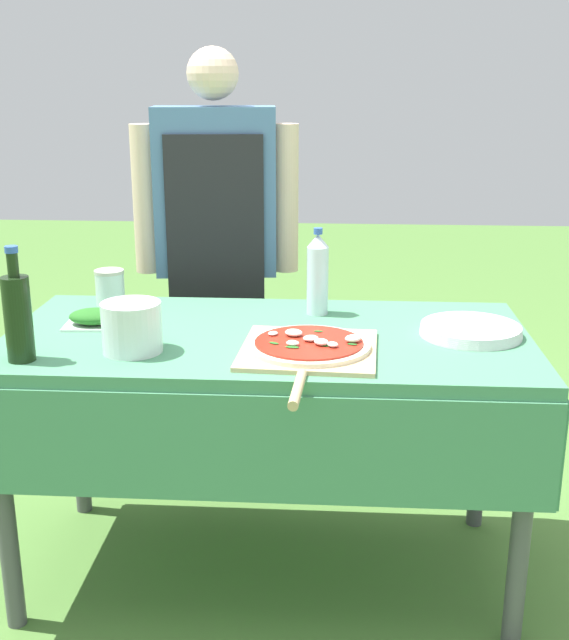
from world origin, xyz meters
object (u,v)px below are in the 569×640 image
Objects in this scene: water_bottle at (318,274)px; herb_container at (95,318)px; prep_table at (267,367)px; pizza_on_peel at (309,348)px; oil_bottle at (18,316)px; person_cook at (217,234)px; plate_stack at (471,330)px; sauce_jar at (110,289)px; mixing_tub at (132,327)px.

water_bottle reaches higher than herb_container.
water_bottle is (0.13, 0.21, 0.22)m from prep_table.
pizza_on_peel is 1.91× the size of oil_bottle.
person_cook is 5.89× the size of water_bottle.
water_bottle is (0.37, -0.45, -0.03)m from person_cook.
oil_bottle is (-0.36, -0.91, -0.04)m from person_cook.
plate_stack is 1.10m from sauce_jar.
person_cook reaches higher than pizza_on_peel.
mixing_tub is (-0.33, -0.17, 0.16)m from prep_table.
person_cook reaches higher than plate_stack.
sauce_jar is (-0.28, -0.39, -0.10)m from person_cook.
prep_table is 13.23× the size of sauce_jar.
person_cook is at bearing 129.39° from water_bottle.
person_cook is at bearing 83.15° from mixing_tub.
pizza_on_peel is 2.14× the size of water_bottle.
herb_container is at bearing -85.90° from sauce_jar.
water_bottle is (0.01, 0.36, 0.11)m from pizza_on_peel.
sauce_jar is at bearing 152.98° from prep_table.
plate_stack is (0.56, 0.02, 0.11)m from prep_table.
pizza_on_peel is at bearing -52.34° from prep_table.
oil_bottle is at bearing -147.47° from water_bottle.
water_bottle is at bearing 123.61° from person_cook.
plate_stack is at bearing 2.07° from prep_table.
herb_container is at bearing 127.50° from mixing_tub.
prep_table is 0.33m from water_bottle.
person_cook reaches higher than sauce_jar.
oil_bottle is 1.88× the size of mixing_tub.
herb_container reaches higher than prep_table.
mixing_tub reaches higher than prep_table.
prep_table is at bearing -4.57° from herb_container.
mixing_tub is at bearing -52.50° from herb_container.
water_bottle is 0.65m from sauce_jar.
water_bottle is at bearing -4.91° from sauce_jar.
sauce_jar is at bearing 112.41° from mixing_tub.
plate_stack is 2.51× the size of sauce_jar.
person_cook is 0.89m from pizza_on_peel.
water_bottle reaches higher than plate_stack.
herb_container is (-0.26, -0.61, -0.13)m from person_cook.
pizza_on_peel is at bearing 1.95° from mixing_tub.
person_cook is at bearing 141.45° from plate_stack.
oil_bottle is at bearing -156.52° from prep_table.
oil_bottle is (-0.59, -0.26, 0.21)m from prep_table.
herb_container is (-0.63, -0.17, -0.10)m from water_bottle.
mixing_tub is (-0.10, -0.82, -0.09)m from person_cook.
oil_bottle is 0.28m from mixing_tub.
oil_bottle reaches higher than prep_table.
person_cook is 5.25× the size of oil_bottle.
mixing_tub is at bearing -167.80° from plate_stack.
mixing_tub is (0.16, -0.21, 0.04)m from herb_container.
herb_container is at bearing -165.22° from water_bottle.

